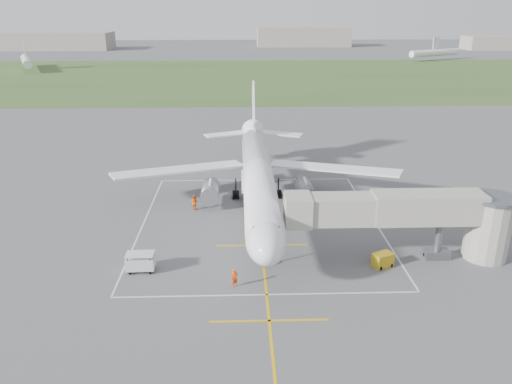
{
  "coord_description": "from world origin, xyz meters",
  "views": [
    {
      "loc": [
        -2.29,
        -59.06,
        24.53
      ],
      "look_at": [
        -0.43,
        -4.0,
        4.0
      ],
      "focal_mm": 35.0,
      "sensor_mm": 36.0,
      "label": 1
    }
  ],
  "objects_px": {
    "airliner": "(258,176)",
    "gpu_unit": "(383,260)",
    "jet_bridge": "(419,216)",
    "ramp_worker_nose": "(235,278)",
    "baggage_cart": "(140,262)",
    "ramp_worker_wing": "(194,202)"
  },
  "relations": [
    {
      "from": "jet_bridge",
      "to": "ramp_worker_nose",
      "type": "xyz_separation_m",
      "value": [
        -18.64,
        -4.99,
        -3.83
      ]
    },
    {
      "from": "gpu_unit",
      "to": "ramp_worker_wing",
      "type": "height_order",
      "value": "ramp_worker_wing"
    },
    {
      "from": "gpu_unit",
      "to": "ramp_worker_wing",
      "type": "relative_size",
      "value": 1.16
    },
    {
      "from": "airliner",
      "to": "ramp_worker_wing",
      "type": "xyz_separation_m",
      "value": [
        -8.19,
        -0.09,
        -3.42
      ]
    },
    {
      "from": "airliner",
      "to": "gpu_unit",
      "type": "distance_m",
      "value": 20.18
    },
    {
      "from": "baggage_cart",
      "to": "ramp_worker_wing",
      "type": "height_order",
      "value": "ramp_worker_wing"
    },
    {
      "from": "baggage_cart",
      "to": "ramp_worker_wing",
      "type": "xyz_separation_m",
      "value": [
        3.99,
        15.91,
        0.0
      ]
    },
    {
      "from": "jet_bridge",
      "to": "baggage_cart",
      "type": "height_order",
      "value": "jet_bridge"
    },
    {
      "from": "airliner",
      "to": "ramp_worker_nose",
      "type": "height_order",
      "value": "airliner"
    },
    {
      "from": "airliner",
      "to": "baggage_cart",
      "type": "relative_size",
      "value": 16.95
    },
    {
      "from": "ramp_worker_nose",
      "to": "gpu_unit",
      "type": "bearing_deg",
      "value": -13.17
    },
    {
      "from": "jet_bridge",
      "to": "ramp_worker_nose",
      "type": "relative_size",
      "value": 12.83
    },
    {
      "from": "airliner",
      "to": "baggage_cart",
      "type": "height_order",
      "value": "airliner"
    },
    {
      "from": "baggage_cart",
      "to": "ramp_worker_nose",
      "type": "xyz_separation_m",
      "value": [
        9.26,
        -3.24,
        -0.06
      ]
    },
    {
      "from": "airliner",
      "to": "ramp_worker_wing",
      "type": "distance_m",
      "value": 8.87
    },
    {
      "from": "ramp_worker_nose",
      "to": "airliner",
      "type": "bearing_deg",
      "value": 55.4
    },
    {
      "from": "airliner",
      "to": "jet_bridge",
      "type": "distance_m",
      "value": 21.22
    },
    {
      "from": "airliner",
      "to": "baggage_cart",
      "type": "bearing_deg",
      "value": -127.28
    },
    {
      "from": "baggage_cart",
      "to": "gpu_unit",
      "type": "bearing_deg",
      "value": -0.37
    },
    {
      "from": "jet_bridge",
      "to": "ramp_worker_nose",
      "type": "bearing_deg",
      "value": -165.02
    },
    {
      "from": "airliner",
      "to": "ramp_worker_nose",
      "type": "relative_size",
      "value": 25.63
    },
    {
      "from": "baggage_cart",
      "to": "ramp_worker_wing",
      "type": "distance_m",
      "value": 16.4
    }
  ]
}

